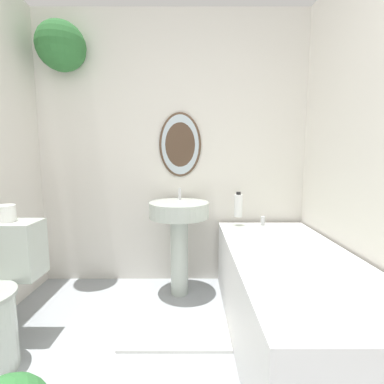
{
  "coord_description": "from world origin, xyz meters",
  "views": [
    {
      "loc": [
        0.18,
        -0.18,
        1.14
      ],
      "look_at": [
        0.18,
        1.44,
        0.94
      ],
      "focal_mm": 26.0,
      "sensor_mm": 36.0,
      "label": 1
    }
  ],
  "objects_px": {
    "pedestal_sink": "(179,225)",
    "shampoo_bottle": "(238,205)",
    "bathtub": "(291,296)",
    "toilet_paper_roll": "(5,213)"
  },
  "relations": [
    {
      "from": "pedestal_sink",
      "to": "shampoo_bottle",
      "type": "bearing_deg",
      "value": 14.09
    },
    {
      "from": "pedestal_sink",
      "to": "shampoo_bottle",
      "type": "distance_m",
      "value": 0.54
    },
    {
      "from": "pedestal_sink",
      "to": "bathtub",
      "type": "relative_size",
      "value": 0.53
    },
    {
      "from": "bathtub",
      "to": "pedestal_sink",
      "type": "bearing_deg",
      "value": 140.19
    },
    {
      "from": "pedestal_sink",
      "to": "bathtub",
      "type": "distance_m",
      "value": 0.98
    },
    {
      "from": "bathtub",
      "to": "toilet_paper_roll",
      "type": "xyz_separation_m",
      "value": [
        -1.73,
        0.0,
        0.52
      ]
    },
    {
      "from": "shampoo_bottle",
      "to": "toilet_paper_roll",
      "type": "bearing_deg",
      "value": -154.5
    },
    {
      "from": "bathtub",
      "to": "toilet_paper_roll",
      "type": "distance_m",
      "value": 1.81
    },
    {
      "from": "shampoo_bottle",
      "to": "toilet_paper_roll",
      "type": "relative_size",
      "value": 1.95
    },
    {
      "from": "bathtub",
      "to": "shampoo_bottle",
      "type": "relative_size",
      "value": 7.75
    }
  ]
}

